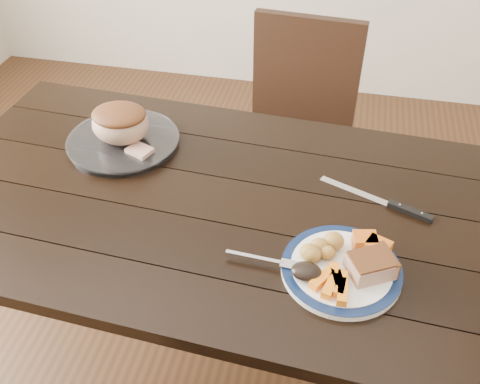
% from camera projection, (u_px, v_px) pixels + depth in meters
% --- Properties ---
extents(ground, '(4.00, 4.00, 0.00)m').
position_uv_depth(ground, '(220.00, 353.00, 1.94)').
color(ground, '#472B16').
rests_on(ground, ground).
extents(dining_table, '(1.65, 0.99, 0.75)m').
position_uv_depth(dining_table, '(214.00, 222.00, 1.51)').
color(dining_table, black).
rests_on(dining_table, ground).
extents(chair_far, '(0.46, 0.47, 0.93)m').
position_uv_depth(chair_far, '(297.00, 126.00, 2.12)').
color(chair_far, black).
rests_on(chair_far, ground).
extents(dinner_plate, '(0.28, 0.28, 0.02)m').
position_uv_depth(dinner_plate, '(341.00, 270.00, 1.24)').
color(dinner_plate, white).
rests_on(dinner_plate, dining_table).
extents(plate_rim, '(0.28, 0.28, 0.02)m').
position_uv_depth(plate_rim, '(342.00, 267.00, 1.24)').
color(plate_rim, '#0B1A3B').
rests_on(plate_rim, dinner_plate).
extents(serving_platter, '(0.33, 0.33, 0.02)m').
position_uv_depth(serving_platter, '(124.00, 142.00, 1.64)').
color(serving_platter, white).
rests_on(serving_platter, dining_table).
extents(pork_slice, '(0.12, 0.11, 0.04)m').
position_uv_depth(pork_slice, '(370.00, 266.00, 1.21)').
color(pork_slice, tan).
rests_on(pork_slice, dinner_plate).
extents(roasted_potatoes, '(0.10, 0.10, 0.04)m').
position_uv_depth(roasted_potatoes, '(320.00, 248.00, 1.25)').
color(roasted_potatoes, gold).
rests_on(roasted_potatoes, dinner_plate).
extents(carrot_batons, '(0.09, 0.11, 0.02)m').
position_uv_depth(carrot_batons, '(334.00, 283.00, 1.19)').
color(carrot_batons, orange).
rests_on(carrot_batons, dinner_plate).
extents(pumpkin_wedges, '(0.10, 0.07, 0.04)m').
position_uv_depth(pumpkin_wedges, '(371.00, 245.00, 1.26)').
color(pumpkin_wedges, orange).
rests_on(pumpkin_wedges, dinner_plate).
extents(dark_mushroom, '(0.07, 0.05, 0.03)m').
position_uv_depth(dark_mushroom, '(306.00, 271.00, 1.20)').
color(dark_mushroom, black).
rests_on(dark_mushroom, dinner_plate).
extents(fork, '(0.18, 0.03, 0.00)m').
position_uv_depth(fork, '(268.00, 260.00, 1.25)').
color(fork, silver).
rests_on(fork, dinner_plate).
extents(roast_joint, '(0.17, 0.15, 0.11)m').
position_uv_depth(roast_joint, '(120.00, 124.00, 1.59)').
color(roast_joint, tan).
rests_on(roast_joint, serving_platter).
extents(cut_slice, '(0.09, 0.08, 0.02)m').
position_uv_depth(cut_slice, '(140.00, 151.00, 1.57)').
color(cut_slice, tan).
rests_on(cut_slice, serving_platter).
extents(carving_knife, '(0.30, 0.14, 0.01)m').
position_uv_depth(carving_knife, '(396.00, 206.00, 1.42)').
color(carving_knife, silver).
rests_on(carving_knife, dining_table).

